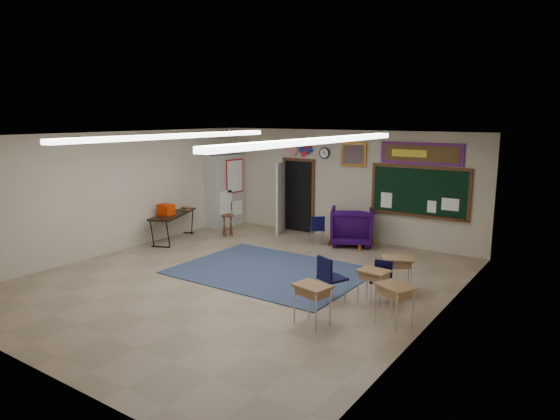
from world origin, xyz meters
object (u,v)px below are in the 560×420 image
Objects in this scene: wingback_armchair at (352,226)px; folding_table at (173,225)px; student_desk_front_right at (397,273)px; wooden_stool at (228,225)px; student_desk_front_left at (373,285)px.

folding_table reaches higher than wingback_armchair.
student_desk_front_right is 1.19× the size of wooden_stool.
wooden_stool is (-5.57, 2.49, -0.04)m from student_desk_front_left.
wooden_stool is (-3.34, -1.12, -0.18)m from wingback_armchair.
student_desk_front_right is at bearing -16.38° from wooden_stool.
student_desk_front_left is 0.33× the size of folding_table.
wingback_armchair is at bearing 127.63° from student_desk_front_left.
wingback_armchair is 4.87m from folding_table.
folding_table is at bearing 174.78° from student_desk_front_left.
wingback_armchair is 1.71× the size of student_desk_front_left.
wingback_armchair is 3.53m from wooden_stool.
student_desk_front_right is at bearing 105.29° from wingback_armchair.
wooden_stool is at bearing -6.41° from wingback_armchair.
student_desk_front_right is (2.37, -2.80, -0.11)m from wingback_armchair.
student_desk_front_right is 6.65m from folding_table.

